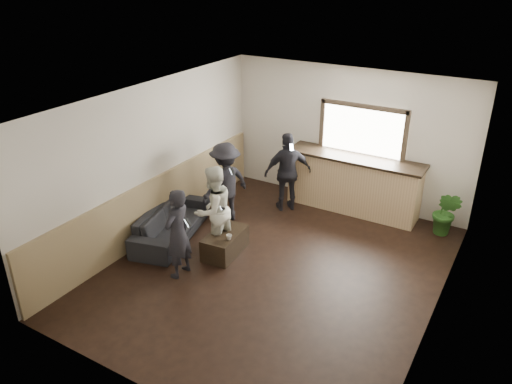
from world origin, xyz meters
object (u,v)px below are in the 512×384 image
Objects in this scene: bar_counter at (354,180)px; person_b at (213,210)px; sofa at (171,223)px; cup_a at (223,226)px; potted_plant at (446,213)px; person_c at (225,183)px; cup_b at (229,237)px; coffee_table at (225,243)px; person_a at (178,234)px; person_d at (288,172)px.

person_b is (-1.51, -2.70, 0.14)m from bar_counter.
cup_a is at bearing -96.29° from sofa.
cup_a is 4.07m from potted_plant.
person_b is 0.99× the size of person_c.
person_c reaches higher than cup_b.
cup_a is at bearing 135.06° from coffee_table.
person_a is 0.96× the size of person_b.
cup_a reaches higher than coffee_table.
coffee_table is 9.55× the size of cup_b.
cup_b is at bearing -111.37° from bar_counter.
cup_a is 0.07× the size of person_d.
bar_counter is at bearing 61.23° from cup_a.
person_d reaches higher than person_a.
potted_plant reaches higher than cup_b.
person_a is at bearing -113.42° from bar_counter.
sofa reaches higher than coffee_table.
person_c is 0.98× the size of person_d.
person_a is (0.89, -0.88, 0.46)m from sofa.
sofa is 1.07m from person_b.
cup_b is (1.34, -0.11, 0.15)m from sofa.
sofa is 5.02m from potted_plant.
person_d is at bearing 82.05° from cup_a.
person_b is (0.94, 0.02, 0.50)m from sofa.
person_b is (-3.34, -2.58, 0.34)m from potted_plant.
sofa is 1.25× the size of person_b.
person_d is (-2.98, -0.53, 0.36)m from potted_plant.
potted_plant reaches higher than sofa.
person_d reaches higher than coffee_table.
potted_plant is at bearing 42.66° from cup_b.
coffee_table is 0.63m from person_b.
person_b reaches higher than sofa.
coffee_table is 0.33m from cup_b.
cup_b is 0.10× the size of potted_plant.
person_c reaches higher than cup_a.
person_b reaches higher than person_a.
cup_b is 4.01m from potted_plant.
person_c is at bearing -139.43° from bar_counter.
sofa is at bearing -178.83° from coffee_table.
cup_b is (0.30, -0.26, -0.00)m from cup_a.
sofa reaches higher than cup_b.
sofa is at bearing 175.22° from cup_b.
person_d is at bearing 160.40° from person_c.
cup_b is 2.22m from person_d.
coffee_table is at bearing -115.50° from bar_counter.
bar_counter is at bearing 149.22° from person_c.
bar_counter is 1.80× the size of person_a.
potted_plant is (3.13, 2.58, 0.25)m from coffee_table.
person_a is at bearing -149.04° from sofa.
potted_plant is (1.84, -0.12, -0.19)m from bar_counter.
person_b is at bearing 161.25° from cup_b.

